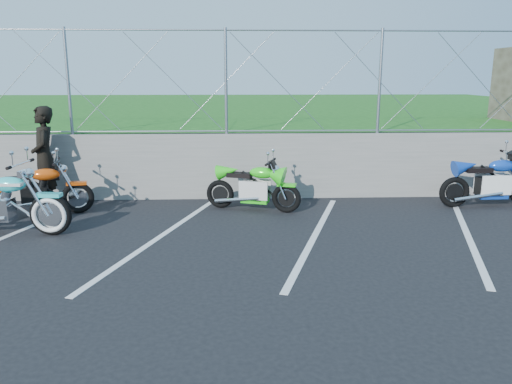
{
  "coord_description": "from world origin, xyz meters",
  "views": [
    {
      "loc": [
        1.18,
        -6.35,
        2.43
      ],
      "look_at": [
        1.49,
        1.3,
        0.63
      ],
      "focal_mm": 35.0,
      "sensor_mm": 36.0,
      "label": 1
    }
  ],
  "objects_px": {
    "naked_orange": "(38,193)",
    "sportbike_blue": "(492,184)",
    "person_standing": "(45,157)",
    "cruiser_turquoise": "(0,206)",
    "sportbike_green": "(254,189)"
  },
  "relations": [
    {
      "from": "naked_orange",
      "to": "sportbike_blue",
      "type": "relative_size",
      "value": 0.98
    },
    {
      "from": "sportbike_blue",
      "to": "person_standing",
      "type": "relative_size",
      "value": 1.05
    },
    {
      "from": "cruiser_turquoise",
      "to": "sportbike_blue",
      "type": "xyz_separation_m",
      "value": [
        8.44,
        1.36,
        -0.02
      ]
    },
    {
      "from": "cruiser_turquoise",
      "to": "sportbike_green",
      "type": "xyz_separation_m",
      "value": [
        3.97,
        1.26,
        -0.05
      ]
    },
    {
      "from": "sportbike_green",
      "to": "person_standing",
      "type": "relative_size",
      "value": 0.93
    },
    {
      "from": "cruiser_turquoise",
      "to": "naked_orange",
      "type": "xyz_separation_m",
      "value": [
        0.16,
        1.06,
        -0.04
      ]
    },
    {
      "from": "cruiser_turquoise",
      "to": "sportbike_green",
      "type": "distance_m",
      "value": 4.16
    },
    {
      "from": "cruiser_turquoise",
      "to": "sportbike_green",
      "type": "bearing_deg",
      "value": 22.79
    },
    {
      "from": "sportbike_blue",
      "to": "person_standing",
      "type": "xyz_separation_m",
      "value": [
        -8.36,
        0.4,
        0.5
      ]
    },
    {
      "from": "sportbike_blue",
      "to": "cruiser_turquoise",
      "type": "bearing_deg",
      "value": -173.69
    },
    {
      "from": "cruiser_turquoise",
      "to": "naked_orange",
      "type": "bearing_deg",
      "value": 86.6
    },
    {
      "from": "sportbike_green",
      "to": "sportbike_blue",
      "type": "bearing_deg",
      "value": 18.99
    },
    {
      "from": "naked_orange",
      "to": "sportbike_green",
      "type": "height_order",
      "value": "naked_orange"
    },
    {
      "from": "naked_orange",
      "to": "person_standing",
      "type": "xyz_separation_m",
      "value": [
        -0.09,
        0.7,
        0.52
      ]
    },
    {
      "from": "person_standing",
      "to": "sportbike_green",
      "type": "bearing_deg",
      "value": 62.23
    }
  ]
}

